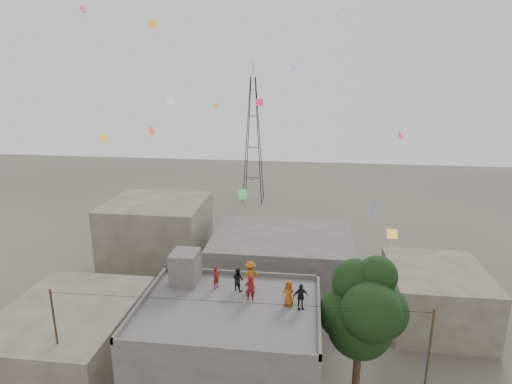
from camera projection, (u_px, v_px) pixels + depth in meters
main_building at (230, 355)px, 24.42m from camera, size 10.00×8.00×6.10m
parapet at (229, 305)px, 23.56m from camera, size 10.00×8.00×0.30m
stair_head_box at (185, 267)px, 26.20m from camera, size 1.60×1.80×2.00m
neighbor_west at (71, 336)px, 27.96m from camera, size 8.00×10.00×4.00m
neighbor_north at (282, 262)px, 37.70m from camera, size 12.00×9.00×5.00m
neighbor_northwest at (158, 236)px, 40.80m from camera, size 9.00×8.00×7.00m
neighbor_east at (435, 296)px, 32.50m from camera, size 7.00×8.00×4.40m
tree at (364, 311)px, 23.27m from camera, size 4.90×4.60×9.10m
utility_line at (235, 358)px, 22.96m from camera, size 20.12×0.62×7.40m
transmission_tower at (253, 141)px, 61.47m from camera, size 2.97×2.97×20.01m
person_red_adult at (250, 289)px, 24.10m from camera, size 0.60×0.44×1.53m
person_orange_child at (289, 293)px, 23.64m from camera, size 0.85×0.71×1.49m
person_dark_child at (238, 279)px, 25.31m from camera, size 0.86×0.79×1.41m
person_dark_adult at (300, 297)px, 23.28m from camera, size 0.94×0.66×1.48m
person_orange_adult at (251, 275)px, 25.45m from camera, size 1.30×1.06×1.76m
person_red_child at (216, 277)px, 25.59m from camera, size 0.51×0.59×1.37m
kites at (254, 121)px, 26.59m from camera, size 19.77×19.38×12.33m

